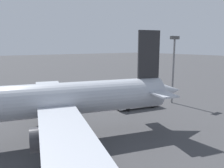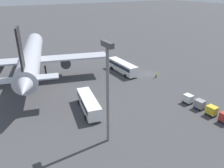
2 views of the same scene
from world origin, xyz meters
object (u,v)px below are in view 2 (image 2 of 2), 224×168
Objects in this scene: worker_person at (156,75)px; airplane at (31,57)px; cargo_cart_white at (188,98)px; shuttle_bus_far at (89,103)px; cargo_cart_grey at (200,104)px; shuttle_bus_near at (122,66)px; cargo_cart_yellow at (212,110)px.

airplane is at bearing 61.02° from worker_person.
shuttle_bus_far is at bearing 68.20° from cargo_cart_white.
shuttle_bus_far is 5.38× the size of cargo_cart_white.
worker_person is 18.67m from cargo_cart_grey.
cargo_cart_grey reaches higher than worker_person.
airplane reaches higher than worker_person.
airplane reaches higher than shuttle_bus_near.
cargo_cart_grey is at bearing -0.45° from cargo_cart_yellow.
shuttle_bus_far is at bearing 129.53° from shuttle_bus_near.
cargo_cart_grey and cargo_cart_white have the same top height.
airplane is 42.29m from cargo_cart_white.
shuttle_bus_far is at bearing 61.57° from cargo_cart_grey.
shuttle_bus_near is at bearing -93.90° from airplane.
cargo_cart_white is at bearing 3.17° from cargo_cart_grey.
airplane is at bearing 35.16° from cargo_cart_yellow.
cargo_cart_grey is at bearing -127.53° from airplane.
cargo_cart_white is (-32.26, -26.83, -5.33)m from airplane.
airplane is 35.47m from worker_person.
shuttle_bus_far is (-15.55, 18.41, -0.16)m from shuttle_bus_near.
shuttle_bus_far reaches higher than worker_person.
cargo_cart_grey is at bearing -107.95° from shuttle_bus_far.
worker_person is 15.76m from cargo_cart_white.
cargo_cart_white is at bearing -125.20° from airplane.
shuttle_bus_near is (-8.41, -24.51, -4.52)m from airplane.
worker_person is at bearing -63.61° from shuttle_bus_far.
shuttle_bus_near is 6.03× the size of cargo_cart_grey.
cargo_cart_grey is at bearing -176.83° from cargo_cart_white.
shuttle_bus_far reaches higher than cargo_cart_white.
airplane is 4.32× the size of shuttle_bus_far.
airplane is 44.74m from cargo_cart_grey.
shuttle_bus_near is 1.12× the size of shuttle_bus_far.
shuttle_bus_far is at bearing 55.52° from cargo_cart_yellow.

